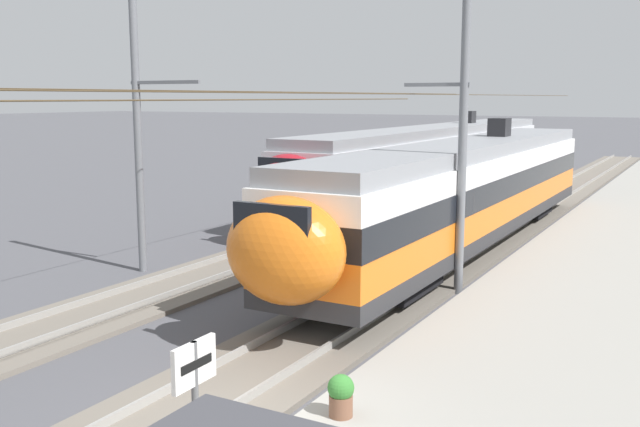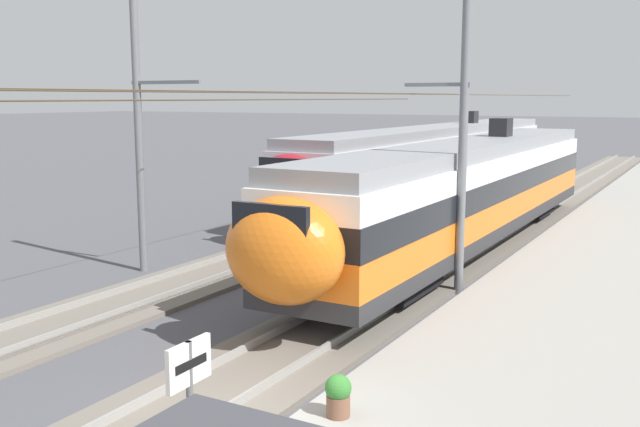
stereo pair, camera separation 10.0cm
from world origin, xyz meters
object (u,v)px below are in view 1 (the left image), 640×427
object	(u,v)px
potted_plant_platform_edge	(341,394)
catenary_mast_far_side	(142,133)
train_far_track	(437,156)
platform_sign	(195,396)
catenary_mast_mid	(459,143)
train_near_platform	(465,189)

from	to	relation	value
potted_plant_platform_edge	catenary_mast_far_side	bearing A→B (deg)	56.61
train_far_track	platform_sign	bearing A→B (deg)	-164.80
train_far_track	catenary_mast_mid	world-z (taller)	catenary_mast_mid
train_near_platform	platform_sign	size ratio (longest dim) A/B	10.53
potted_plant_platform_edge	catenary_mast_mid	bearing A→B (deg)	7.50
train_near_platform	catenary_mast_far_side	bearing A→B (deg)	134.05
platform_sign	train_near_platform	bearing A→B (deg)	8.58
train_near_platform	train_far_track	world-z (taller)	same
train_near_platform	train_far_track	distance (m)	13.84
catenary_mast_mid	train_far_track	bearing A→B (deg)	21.56
platform_sign	catenary_mast_mid	bearing A→B (deg)	5.67
potted_plant_platform_edge	train_far_track	bearing A→B (deg)	17.01
catenary_mast_far_side	potted_plant_platform_edge	bearing A→B (deg)	-123.39
train_far_track	catenary_mast_mid	bearing A→B (deg)	-158.44
train_near_platform	potted_plant_platform_edge	distance (m)	14.56
train_far_track	potted_plant_platform_edge	world-z (taller)	train_far_track
train_near_platform	catenary_mast_far_side	xyz separation A→B (m)	(-7.44, 7.69, 2.08)
train_far_track	catenary_mast_far_side	bearing A→B (deg)	174.06
train_far_track	platform_sign	size ratio (longest dim) A/B	13.46
catenary_mast_mid	platform_sign	size ratio (longest dim) A/B	19.41
train_near_platform	catenary_mast_mid	bearing A→B (deg)	-164.44
catenary_mast_far_side	potted_plant_platform_edge	size ratio (longest dim) A/B	66.50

